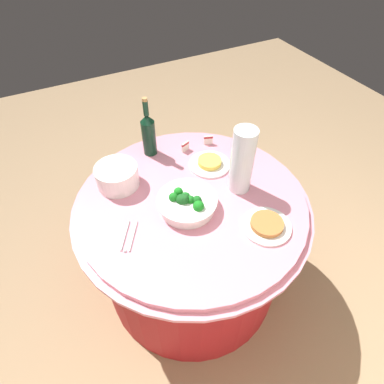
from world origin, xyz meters
The scene contains 12 objects.
ground_plane centered at (0.00, 0.00, 0.00)m, with size 6.00×6.00×0.00m, color #9E7F5B.
buffet_table centered at (0.00, 0.00, 0.38)m, with size 1.16×1.16×0.74m.
broccoli_bowl centered at (0.05, 0.04, 0.78)m, with size 0.28×0.28×0.10m.
plate_stack centered at (0.28, -0.26, 0.80)m, with size 0.21×0.21×0.11m.
wine_bottle centered at (0.04, -0.42, 0.87)m, with size 0.07×0.07×0.34m.
decorative_fruit_vase centered at (-0.24, 0.03, 0.89)m, with size 0.11×0.11×0.34m.
serving_tongs centered at (0.35, 0.08, 0.74)m, with size 0.12×0.16×0.01m.
food_plate_fried_egg centered at (-0.20, -0.18, 0.75)m, with size 0.22×0.22×0.04m.
food_plate_peanuts centered at (-0.22, 0.30, 0.75)m, with size 0.22×0.22×0.03m.
label_placard_front centered at (-0.38, -0.18, 0.77)m, with size 0.05×0.01×0.05m.
label_placard_mid centered at (-0.28, -0.35, 0.77)m, with size 0.05×0.03×0.05m.
label_placard_rear centered at (-0.14, -0.35, 0.77)m, with size 0.05×0.03×0.05m.
Camera 1 is at (0.48, 0.95, 1.88)m, focal length 30.29 mm.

